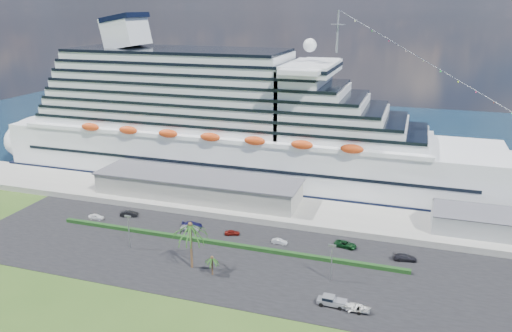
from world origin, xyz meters
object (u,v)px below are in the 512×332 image
(boat_trailer, at_px, (358,307))
(parked_car_3, at_px, (192,224))
(cruise_ship, at_px, (236,129))
(pickup_truck, at_px, (332,301))

(boat_trailer, bearing_deg, parked_car_3, 151.36)
(cruise_ship, bearing_deg, parked_car_3, -86.33)
(cruise_ship, height_order, pickup_truck, cruise_ship)
(parked_car_3, xyz_separation_m, pickup_truck, (40.68, -24.36, 0.34))
(parked_car_3, height_order, boat_trailer, boat_trailer)
(parked_car_3, bearing_deg, cruise_ship, -13.64)
(cruise_ship, bearing_deg, boat_trailer, -53.70)
(parked_car_3, bearing_deg, pickup_truck, -138.23)
(cruise_ship, bearing_deg, pickup_truck, -56.41)
(parked_car_3, distance_m, pickup_truck, 47.42)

